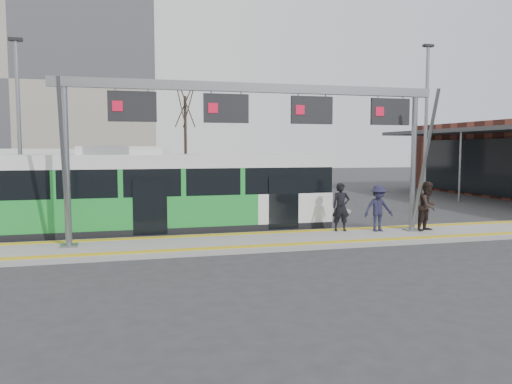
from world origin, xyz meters
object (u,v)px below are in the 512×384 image
gantry (260,115)px  passenger_a (341,207)px  hero_bus (174,193)px  passenger_b (428,206)px  passenger_c (378,208)px

gantry → passenger_a: gantry is taller
passenger_a → hero_bus: bearing=168.0°
passenger_b → hero_bus: bearing=136.6°
gantry → passenger_c: size_ratio=7.63×
passenger_c → hero_bus: bearing=162.3°
passenger_b → gantry: bearing=153.6°
passenger_a → passenger_c: (1.31, -0.40, -0.04)m
gantry → passenger_a: (3.24, 0.60, -3.26)m
gantry → passenger_a: bearing=10.5°
hero_bus → passenger_a: hero_bus is taller
hero_bus → passenger_b: (9.04, -2.98, -0.43)m
passenger_b → passenger_c: 1.87m
gantry → passenger_c: gantry is taller
passenger_a → passenger_b: bearing=-4.5°
hero_bus → passenger_b: hero_bus is taller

